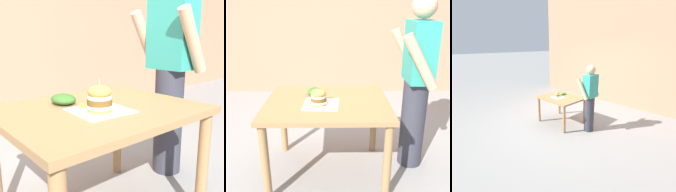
# 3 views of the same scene
# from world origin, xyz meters

# --- Properties ---
(ground_plane) EXTENTS (80.00, 80.00, 0.00)m
(ground_plane) POSITION_xyz_m (0.00, 0.00, 0.00)
(ground_plane) COLOR gray
(patio_table) EXTENTS (0.92, 1.12, 0.75)m
(patio_table) POSITION_xyz_m (0.00, 0.00, 0.64)
(patio_table) COLOR #9E7247
(patio_table) RESTS_ON ground
(serving_paper) EXTENTS (0.32, 0.32, 0.00)m
(serving_paper) POSITION_xyz_m (0.08, -0.05, 0.75)
(serving_paper) COLOR white
(serving_paper) RESTS_ON patio_table
(sandwich) EXTENTS (0.14, 0.14, 0.18)m
(sandwich) POSITION_xyz_m (0.10, -0.07, 0.83)
(sandwich) COLOR gold
(sandwich) RESTS_ON serving_paper
(pickle_spear) EXTENTS (0.10, 0.04, 0.02)m
(pickle_spear) POSITION_xyz_m (-0.01, -0.08, 0.77)
(pickle_spear) COLOR #8EA83D
(pickle_spear) RESTS_ON serving_paper
(side_salad) EXTENTS (0.18, 0.14, 0.06)m
(side_salad) POSITION_xyz_m (-0.19, -0.13, 0.78)
(side_salad) COLOR #386B28
(side_salad) RESTS_ON patio_table
(diner_across_table) EXTENTS (0.55, 0.35, 1.69)m
(diner_across_table) POSITION_xyz_m (-0.14, 0.85, 0.88)
(diner_across_table) COLOR #33333D
(diner_across_table) RESTS_ON ground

